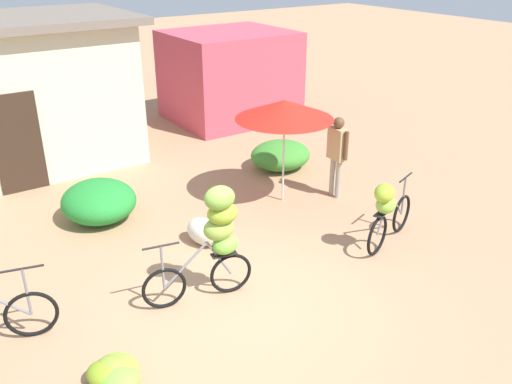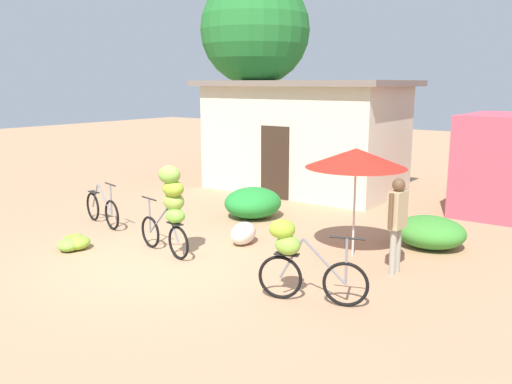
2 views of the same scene
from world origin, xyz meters
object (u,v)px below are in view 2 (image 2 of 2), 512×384
bicycle_leftmost (102,209)px  produce_sack (243,233)px  bicycle_center_loaded (297,255)px  person_vendor (397,216)px  tree_behind_building (255,31)px  bicycle_near_pile (171,202)px  banana_pile_on_ground (74,243)px  building_low (304,136)px  market_umbrella (356,158)px

bicycle_leftmost → produce_sack: bearing=11.8°
bicycle_center_loaded → person_vendor: (0.70, 1.99, 0.28)m
tree_behind_building → bicycle_leftmost: 9.17m
produce_sack → tree_behind_building: bearing=125.0°
bicycle_near_pile → banana_pile_on_ground: 2.21m
building_low → banana_pile_on_ground: size_ratio=7.23×
bicycle_near_pile → person_vendor: bearing=23.9°
tree_behind_building → bicycle_near_pile: (4.41, -8.52, -3.84)m
bicycle_near_pile → banana_pile_on_ground: (-1.86, -0.79, -0.90)m
bicycle_center_loaded → banana_pile_on_ground: 4.84m
bicycle_center_loaded → banana_pile_on_ground: (-4.79, -0.40, -0.58)m
banana_pile_on_ground → bicycle_leftmost: bearing=125.1°
tree_behind_building → bicycle_leftmost: bearing=-79.1°
building_low → bicycle_leftmost: building_low is taller
market_umbrella → bicycle_leftmost: 5.89m
bicycle_center_loaded → bicycle_near_pile: bearing=172.5°
bicycle_leftmost → person_vendor: bearing=8.0°
market_umbrella → bicycle_near_pile: size_ratio=1.17×
building_low → person_vendor: building_low is taller
building_low → bicycle_leftmost: (-1.52, -6.16, -1.26)m
building_low → produce_sack: 5.94m
bicycle_leftmost → bicycle_center_loaded: 5.94m
building_low → bicycle_leftmost: 6.47m
building_low → bicycle_near_pile: (1.38, -6.85, -0.59)m
banana_pile_on_ground → produce_sack: produce_sack is taller
bicycle_leftmost → produce_sack: (3.46, 0.72, -0.14)m
building_low → market_umbrella: 6.29m
market_umbrella → banana_pile_on_ground: size_ratio=2.44×
building_low → tree_behind_building: (-3.03, 1.68, 3.24)m
building_low → person_vendor: (5.01, -5.24, -0.64)m
bicycle_center_loaded → person_vendor: 2.13m
market_umbrella → bicycle_near_pile: (-2.65, -2.02, -0.80)m
bicycle_center_loaded → market_umbrella: bearing=96.7°
bicycle_leftmost → banana_pile_on_ground: size_ratio=2.01×
market_umbrella → bicycle_center_loaded: bearing=-83.3°
bicycle_leftmost → bicycle_center_loaded: bearing=-10.4°
tree_behind_building → banana_pile_on_ground: bearing=-74.7°
bicycle_center_loaded → banana_pile_on_ground: bearing=-175.2°
bicycle_near_pile → banana_pile_on_ground: size_ratio=2.08×
banana_pile_on_ground → produce_sack: 3.27m
tree_behind_building → market_umbrella: size_ratio=3.37×
produce_sack → banana_pile_on_ground: bearing=-137.7°
tree_behind_building → produce_sack: bearing=-55.0°
bicycle_near_pile → produce_sack: bearing=68.3°
bicycle_leftmost → banana_pile_on_ground: bearing=-54.9°
market_umbrella → bicycle_center_loaded: size_ratio=1.29×
tree_behind_building → produce_sack: 9.85m
bicycle_near_pile → bicycle_center_loaded: bicycle_near_pile is taller
building_low → banana_pile_on_ground: building_low is taller
market_umbrella → banana_pile_on_ground: market_umbrella is taller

